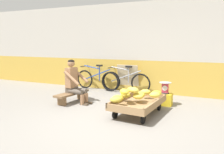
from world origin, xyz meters
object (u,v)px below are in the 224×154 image
object	(u,v)px
low_bench	(72,95)
vendor_seated	(74,82)
bicycle_near_left	(97,79)
sign_board	(128,78)
bicycle_far_left	(125,81)
banana_cart	(138,104)
plastic_crate	(165,99)
weighing_scale	(165,88)

from	to	relation	value
low_bench	vendor_seated	distance (m)	0.38
bicycle_near_left	sign_board	xyz separation A→B (m)	(1.05, 0.19, 0.09)
bicycle_far_left	banana_cart	bearing A→B (deg)	-61.98
plastic_crate	bicycle_near_left	world-z (taller)	bicycle_near_left
bicycle_far_left	sign_board	xyz separation A→B (m)	(0.03, 0.15, 0.09)
low_bench	weighing_scale	xyz separation A→B (m)	(2.33, 0.72, 0.25)
low_bench	vendor_seated	xyz separation A→B (m)	(0.09, -0.01, 0.37)
weighing_scale	banana_cart	bearing A→B (deg)	-111.25
banana_cart	bicycle_far_left	xyz separation A→B (m)	(-1.08, 2.03, 0.11)
weighing_scale	bicycle_far_left	distance (m)	1.80
plastic_crate	bicycle_far_left	xyz separation A→B (m)	(-1.47, 1.04, 0.20)
banana_cart	bicycle_far_left	world-z (taller)	bicycle_far_left
bicycle_near_left	sign_board	bearing A→B (deg)	10.40
bicycle_near_left	weighing_scale	bearing A→B (deg)	-21.90
vendor_seated	weighing_scale	xyz separation A→B (m)	(2.24, 0.73, -0.11)
weighing_scale	sign_board	xyz separation A→B (m)	(-1.44, 1.19, -0.02)
banana_cart	vendor_seated	world-z (taller)	vendor_seated
plastic_crate	sign_board	size ratio (longest dim) A/B	0.41
banana_cart	low_bench	size ratio (longest dim) A/B	1.34
vendor_seated	bicycle_far_left	distance (m)	1.94
plastic_crate	bicycle_far_left	distance (m)	1.81
low_bench	plastic_crate	bearing A→B (deg)	17.28
vendor_seated	sign_board	xyz separation A→B (m)	(0.80, 1.92, -0.13)
plastic_crate	weighing_scale	size ratio (longest dim) A/B	1.20
banana_cart	bicycle_near_left	size ratio (longest dim) A/B	0.91
low_bench	plastic_crate	size ratio (longest dim) A/B	3.14
banana_cart	plastic_crate	size ratio (longest dim) A/B	4.19
low_bench	weighing_scale	distance (m)	2.45
banana_cart	plastic_crate	xyz separation A→B (m)	(0.39, 1.00, -0.09)
weighing_scale	bicycle_far_left	bearing A→B (deg)	144.74
low_bench	vendor_seated	bearing A→B (deg)	-4.20
weighing_scale	sign_board	size ratio (longest dim) A/B	0.34
banana_cart	vendor_seated	distance (m)	1.90
weighing_scale	low_bench	bearing A→B (deg)	-162.75
bicycle_near_left	bicycle_far_left	distance (m)	1.02
low_bench	sign_board	world-z (taller)	sign_board
plastic_crate	bicycle_far_left	world-z (taller)	bicycle_far_left
weighing_scale	sign_board	bearing A→B (deg)	140.30
low_bench	sign_board	xyz separation A→B (m)	(0.89, 1.92, 0.24)
plastic_crate	vendor_seated	bearing A→B (deg)	-161.94
sign_board	banana_cart	bearing A→B (deg)	-64.37
plastic_crate	banana_cart	bearing A→B (deg)	-111.23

